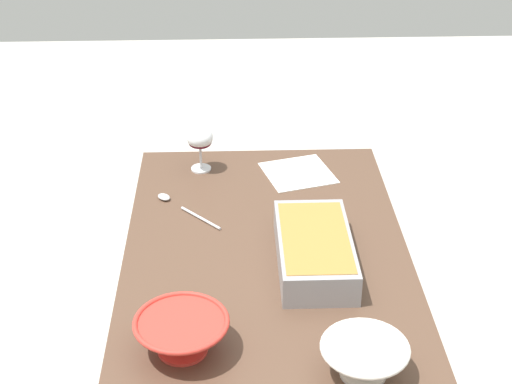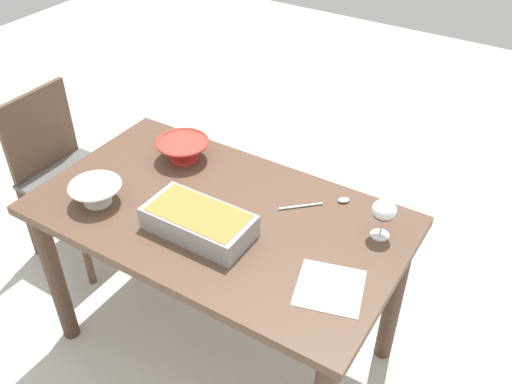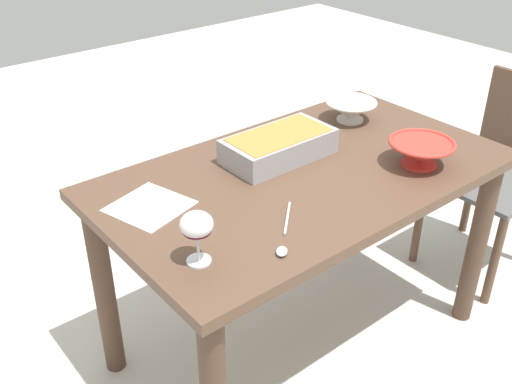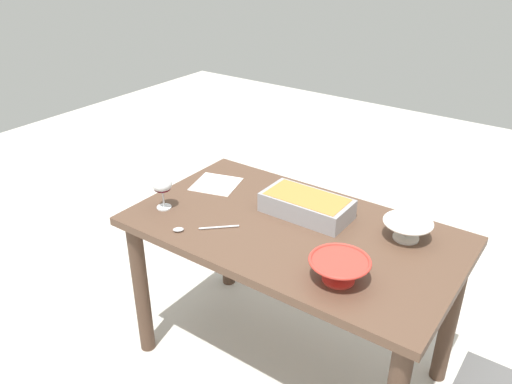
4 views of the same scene
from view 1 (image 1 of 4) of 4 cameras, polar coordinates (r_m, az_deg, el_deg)
name	(u,v)px [view 1 (image 1 of 4)]	position (r m, az deg, el deg)	size (l,w,h in m)	color
dining_table	(268,303)	(2.14, 0.85, -8.10)	(1.35, 0.77, 0.75)	brown
wine_glass	(200,140)	(2.49, -4.11, 3.79)	(0.08, 0.08, 0.15)	white
casserole_dish	(315,249)	(2.06, 4.29, -4.14)	(0.38, 0.19, 0.09)	#99999E
mixing_bowl	(182,333)	(1.79, -5.43, -10.22)	(0.22, 0.22, 0.09)	red
small_bowl	(364,358)	(1.74, 7.89, -11.90)	(0.20, 0.20, 0.08)	white
serving_spoon	(177,204)	(2.34, -5.79, -0.90)	(0.21, 0.20, 0.01)	silver
napkin	(298,173)	(2.51, 3.09, 1.40)	(0.20, 0.20, 0.00)	white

